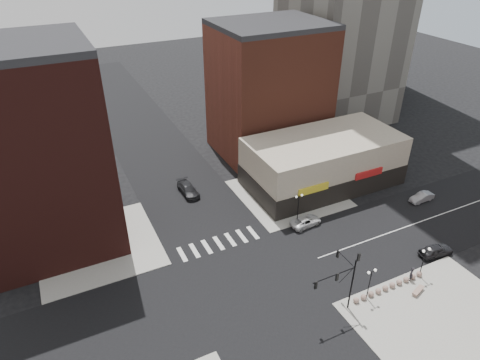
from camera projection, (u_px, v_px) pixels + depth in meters
ground at (247, 283)px, 50.21m from camera, size 240.00×240.00×0.00m
road_ew at (247, 283)px, 50.21m from camera, size 200.00×14.00×0.02m
road_ns at (247, 283)px, 50.21m from camera, size 14.00×200.00×0.02m
sidewalk_nw at (99, 246)px, 55.90m from camera, size 15.00×15.00×0.12m
sidewalk_ne at (288, 193)px, 66.77m from camera, size 15.00×15.00×0.12m
sidewalk_se at (441, 321)px, 45.41m from camera, size 18.00×14.00×0.12m
building_nw at (36, 156)px, 50.85m from camera, size 16.00×15.00×25.00m
building_ne_midrise at (269, 92)px, 74.34m from camera, size 18.00×15.00×22.00m
building_ne_row at (323, 165)px, 67.92m from camera, size 24.20×12.20×8.00m
traffic_signal at (344, 275)px, 44.33m from camera, size 5.59×3.09×7.77m
street_lamp_se_a at (371, 277)px, 46.48m from camera, size 1.22×0.32×4.16m
street_lamp_se_b at (425, 256)px, 49.48m from camera, size 1.22×0.32×4.16m
street_lamp_ne at (299, 201)px, 59.16m from camera, size 1.22×0.32×4.16m
bollard_row at (389, 287)px, 49.16m from camera, size 10.11×0.66×0.66m
white_suv at (306, 221)px, 59.54m from camera, size 4.75×2.53×1.27m
dark_sedan_east at (436, 250)px, 54.12m from camera, size 4.65×2.29×1.53m
silver_sedan at (422, 197)px, 64.72m from camera, size 4.05×1.50×1.32m
dark_sedan_north at (188, 189)px, 66.40m from camera, size 2.42×5.46×1.56m
pedestrian at (411, 274)px, 50.08m from camera, size 0.80×0.78×1.86m
stone_bench at (418, 291)px, 48.70m from camera, size 2.04×1.20×0.46m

